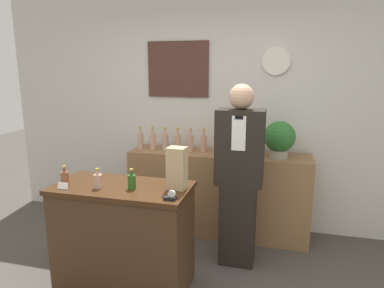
# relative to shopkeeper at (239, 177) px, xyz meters

# --- Properties ---
(back_wall) EXTENTS (5.20, 0.09, 2.70)m
(back_wall) POSITION_rel_shopkeeper_xyz_m (-0.44, 0.85, 0.50)
(back_wall) COLOR silver
(back_wall) RESTS_ON ground_plane
(back_shelf) EXTENTS (2.00, 0.46, 0.94)m
(back_shelf) POSITION_rel_shopkeeper_xyz_m (-0.30, 0.56, -0.39)
(back_shelf) COLOR #8E6642
(back_shelf) RESTS_ON ground_plane
(display_counter) EXTENTS (1.14, 0.56, 0.91)m
(display_counter) POSITION_rel_shopkeeper_xyz_m (-0.89, -0.62, -0.40)
(display_counter) COLOR #422B19
(display_counter) RESTS_ON ground_plane
(shopkeeper) EXTENTS (0.43, 0.27, 1.72)m
(shopkeeper) POSITION_rel_shopkeeper_xyz_m (0.00, 0.00, 0.00)
(shopkeeper) COLOR black
(shopkeeper) RESTS_ON ground_plane
(potted_plant) EXTENTS (0.32, 0.32, 0.39)m
(potted_plant) POSITION_rel_shopkeeper_xyz_m (0.34, 0.52, 0.29)
(potted_plant) COLOR #9E998E
(potted_plant) RESTS_ON back_shelf
(paper_bag) EXTENTS (0.15, 0.13, 0.34)m
(paper_bag) POSITION_rel_shopkeeper_xyz_m (-0.43, -0.57, 0.22)
(paper_bag) COLOR tan
(paper_bag) RESTS_ON display_counter
(tape_dispenser) EXTENTS (0.09, 0.06, 0.07)m
(tape_dispenser) POSITION_rel_shopkeeper_xyz_m (-0.40, -0.81, 0.07)
(tape_dispenser) COLOR black
(tape_dispenser) RESTS_ON display_counter
(price_card_left) EXTENTS (0.09, 0.02, 0.06)m
(price_card_left) POSITION_rel_shopkeeper_xyz_m (-1.30, -0.81, 0.08)
(price_card_left) COLOR white
(price_card_left) RESTS_ON display_counter
(counter_bottle_0) EXTENTS (0.07, 0.07, 0.16)m
(counter_bottle_0) POSITION_rel_shopkeeper_xyz_m (-1.35, -0.72, 0.11)
(counter_bottle_0) COLOR brown
(counter_bottle_0) RESTS_ON display_counter
(counter_bottle_1) EXTENTS (0.07, 0.07, 0.16)m
(counter_bottle_1) POSITION_rel_shopkeeper_xyz_m (-1.05, -0.72, 0.11)
(counter_bottle_1) COLOR tan
(counter_bottle_1) RESTS_ON display_counter
(counter_bottle_2) EXTENTS (0.07, 0.07, 0.16)m
(counter_bottle_2) POSITION_rel_shopkeeper_xyz_m (-0.78, -0.66, 0.11)
(counter_bottle_2) COLOR #295B1F
(counter_bottle_2) RESTS_ON display_counter
(shelf_bottle_0) EXTENTS (0.07, 0.07, 0.26)m
(shelf_bottle_0) POSITION_rel_shopkeeper_xyz_m (-1.21, 0.54, 0.18)
(shelf_bottle_0) COLOR tan
(shelf_bottle_0) RESTS_ON back_shelf
(shelf_bottle_1) EXTENTS (0.07, 0.07, 0.26)m
(shelf_bottle_1) POSITION_rel_shopkeeper_xyz_m (-1.07, 0.55, 0.18)
(shelf_bottle_1) COLOR tan
(shelf_bottle_1) RESTS_ON back_shelf
(shelf_bottle_2) EXTENTS (0.07, 0.07, 0.26)m
(shelf_bottle_2) POSITION_rel_shopkeeper_xyz_m (-0.92, 0.56, 0.18)
(shelf_bottle_2) COLOR tan
(shelf_bottle_2) RESTS_ON back_shelf
(shelf_bottle_3) EXTENTS (0.07, 0.07, 0.26)m
(shelf_bottle_3) POSITION_rel_shopkeeper_xyz_m (-0.77, 0.56, 0.18)
(shelf_bottle_3) COLOR tan
(shelf_bottle_3) RESTS_ON back_shelf
(shelf_bottle_4) EXTENTS (0.07, 0.07, 0.26)m
(shelf_bottle_4) POSITION_rel_shopkeeper_xyz_m (-0.62, 0.56, 0.18)
(shelf_bottle_4) COLOR tan
(shelf_bottle_4) RESTS_ON back_shelf
(shelf_bottle_5) EXTENTS (0.07, 0.07, 0.26)m
(shelf_bottle_5) POSITION_rel_shopkeeper_xyz_m (-0.47, 0.58, 0.18)
(shelf_bottle_5) COLOR tan
(shelf_bottle_5) RESTS_ON back_shelf
(shelf_bottle_6) EXTENTS (0.07, 0.07, 0.26)m
(shelf_bottle_6) POSITION_rel_shopkeeper_xyz_m (-0.32, 0.55, 0.18)
(shelf_bottle_6) COLOR tan
(shelf_bottle_6) RESTS_ON back_shelf
(shelf_bottle_7) EXTENTS (0.07, 0.07, 0.26)m
(shelf_bottle_7) POSITION_rel_shopkeeper_xyz_m (-0.17, 0.55, 0.18)
(shelf_bottle_7) COLOR tan
(shelf_bottle_7) RESTS_ON back_shelf
(shelf_bottle_8) EXTENTS (0.07, 0.07, 0.26)m
(shelf_bottle_8) POSITION_rel_shopkeeper_xyz_m (-0.02, 0.57, 0.18)
(shelf_bottle_8) COLOR tan
(shelf_bottle_8) RESTS_ON back_shelf
(shelf_bottle_9) EXTENTS (0.07, 0.07, 0.26)m
(shelf_bottle_9) POSITION_rel_shopkeeper_xyz_m (0.12, 0.58, 0.18)
(shelf_bottle_9) COLOR tan
(shelf_bottle_9) RESTS_ON back_shelf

